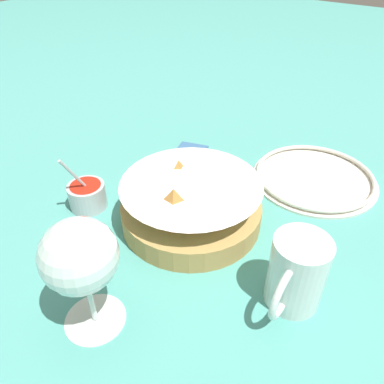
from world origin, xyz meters
The scene contains 7 objects.
ground_plane centered at (0.00, 0.00, 0.00)m, with size 4.00×4.00×0.00m, color teal.
food_basket centered at (0.00, -0.01, 0.03)m, with size 0.23×0.23×0.10m.
sauce_cup centered at (0.07, -0.18, 0.02)m, with size 0.07×0.06×0.11m.
wine_glass centered at (0.22, 0.00, 0.11)m, with size 0.09×0.09×0.16m.
beer_mug centered at (0.05, 0.19, 0.05)m, with size 0.11×0.07×0.10m.
side_plate centered at (-0.23, 0.11, 0.01)m, with size 0.23×0.23×0.01m.
napkin centered at (-0.16, -0.13, 0.00)m, with size 0.12×0.09×0.01m.
Camera 1 is at (0.38, 0.26, 0.41)m, focal length 35.00 mm.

